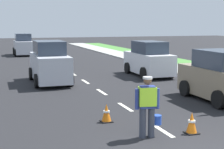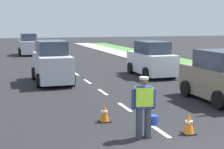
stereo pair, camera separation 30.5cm
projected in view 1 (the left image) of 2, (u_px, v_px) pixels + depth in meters
ground_plane at (56, 63)px, 27.38m from camera, size 96.00×96.00×0.00m
sidewalk_right at (220, 80)px, 19.32m from camera, size 2.40×72.00×0.14m
lane_center_line at (48, 58)px, 31.32m from camera, size 0.14×46.40×0.01m
road_worker at (148, 104)px, 9.48m from camera, size 0.77×0.36×1.67m
traffic_cone_near at (106, 113)px, 11.06m from camera, size 0.36×0.36×0.58m
traffic_cone_far at (192, 123)px, 9.90m from camera, size 0.36×0.36×0.62m
car_oncoming_lead at (50, 63)px, 18.22m from camera, size 1.86×4.14×2.17m
car_parked_far at (149, 60)px, 20.70m from camera, size 1.88×4.00×2.03m
car_parked_curbside at (220, 77)px, 14.01m from camera, size 1.94×3.81×2.02m
car_oncoming_third at (23, 45)px, 33.88m from camera, size 1.86×3.84×2.08m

